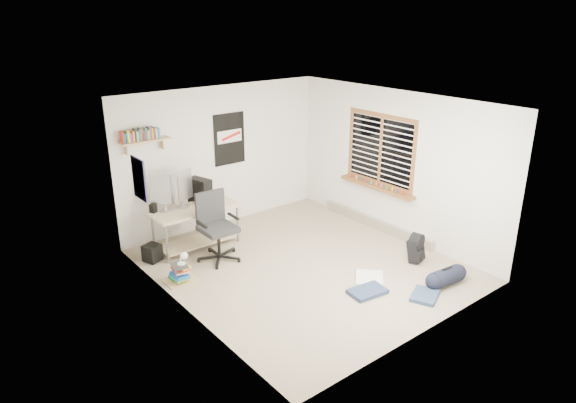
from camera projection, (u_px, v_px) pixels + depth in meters
floor at (303, 266)px, 7.91m from camera, size 4.00×4.50×0.01m
ceiling at (305, 102)px, 7.03m from camera, size 4.00×4.50×0.01m
back_wall at (222, 156)px, 9.12m from camera, size 4.00×0.01×2.50m
left_wall at (180, 222)px, 6.30m from camera, size 0.01×4.50×2.50m
right_wall at (395, 165)px, 8.64m from camera, size 0.01×4.50×2.50m
desk at (196, 226)px, 8.41m from camera, size 1.50×0.87×0.64m
monitor_left at (165, 199)px, 8.12m from camera, size 0.42×0.35×0.49m
monitor_right at (182, 195)px, 8.27m from camera, size 0.46×0.25×0.49m
pc_tower at (200, 191)px, 8.56m from camera, size 0.30×0.45×0.43m
keyboard at (178, 213)px, 8.18m from camera, size 0.45×0.27×0.02m
speaker_left at (153, 209)px, 8.11m from camera, size 0.12×0.12×0.18m
speaker_right at (202, 200)px, 8.48m from camera, size 0.11×0.11×0.20m
office_chair at (218, 231)px, 7.93m from camera, size 0.74×0.74×1.09m
wall_shelf at (145, 141)px, 8.00m from camera, size 0.80×0.22×0.24m
poster_back_wall at (230, 139)px, 9.08m from camera, size 0.62×0.03×0.92m
poster_left_wall at (139, 179)px, 7.10m from camera, size 0.02×0.42×0.60m
window at (380, 150)px, 8.76m from camera, size 0.10×1.50×1.26m
baseboard_heater at (375, 223)px, 9.23m from camera, size 0.08×2.50×0.18m
backpack at (416, 250)px, 7.96m from camera, size 0.31×0.27×0.36m
duffel_bag at (446, 276)px, 7.30m from camera, size 0.28×0.28×0.50m
tshirt at (369, 278)px, 7.48m from camera, size 0.60×0.60×0.04m
jeans_a at (367, 291)px, 7.11m from camera, size 0.55×0.39×0.06m
jeans_b at (425, 296)px, 7.02m from camera, size 0.53×0.48×0.05m
book_stack at (180, 272)px, 7.40m from camera, size 0.55×0.49×0.32m
desk_lamp at (181, 257)px, 7.32m from camera, size 0.16×0.22×0.20m
subwoofer at (152, 253)px, 8.00m from camera, size 0.31×0.31×0.27m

